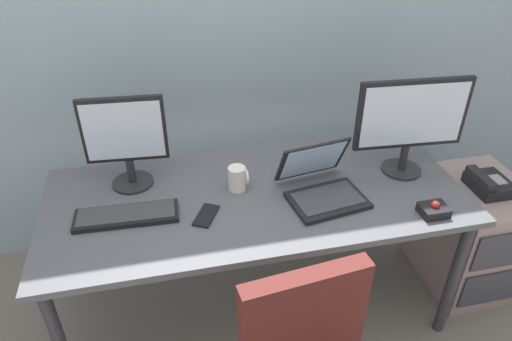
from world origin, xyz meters
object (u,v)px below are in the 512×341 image
Objects in this scene: desk_phone at (488,184)px; keyboard at (127,215)px; monitor_side at (125,138)px; coffee_mug at (238,178)px; file_cabinet at (470,234)px; monitor_main at (411,120)px; trackball_mouse at (434,210)px; laptop at (322,185)px; cell_phone at (206,215)px.

keyboard is at bearing 179.92° from desk_phone.
desk_phone is 1.69m from monitor_side.
file_cabinet is at bearing -4.07° from coffee_mug.
monitor_main is 4.52× the size of trackball_mouse.
trackball_mouse is (-0.46, -0.25, 0.11)m from desk_phone.
monitor_side is 0.33m from keyboard.
desk_phone is at bearing -10.03° from monitor_main.
keyboard is 0.49m from coffee_mug.
trackball_mouse is at bearing -11.56° from keyboard.
laptop is (-0.87, -0.04, 0.47)m from file_cabinet.
monitor_main is 1.20× the size of keyboard.
monitor_side is 3.80× the size of coffee_mug.
monitor_main is 1.38× the size of laptop.
laptop is 3.29× the size of coffee_mug.
keyboard is at bearing -162.77° from cell_phone.
monitor_main is at bearing 12.68° from laptop.
keyboard is at bearing -176.58° from monitor_main.
monitor_side is 0.85m from laptop.
monitor_side is 2.93× the size of cell_phone.
monitor_main reaches higher than keyboard.
cell_phone is at bearing -10.97° from keyboard.
coffee_mug is at bearing 175.93° from file_cabinet.
trackball_mouse is (1.21, -0.25, 0.01)m from keyboard.
coffee_mug reaches higher than keyboard.
keyboard is 1.24m from trackball_mouse.
desk_phone is 0.40× the size of monitor_main.
coffee_mug is (-0.34, 0.12, 0.00)m from laptop.
laptop is (0.79, -0.26, -0.18)m from monitor_side.
coffee_mug is at bearing 175.12° from desk_phone.
laptop reaches higher than desk_phone.
file_cabinet is 1.42× the size of keyboard.
monitor_side is 0.47m from cell_phone.
coffee_mug is at bearing 154.80° from trackball_mouse.
coffee_mug is at bearing 73.01° from cell_phone.
keyboard is (-1.67, 0.00, 0.10)m from desk_phone.
monitor_side is at bearing 161.82° from cell_phone.
monitor_main is 3.50× the size of cell_phone.
laptop is (-0.42, -0.10, -0.21)m from monitor_main.
desk_phone reaches higher than file_cabinet.
trackball_mouse reaches higher than desk_phone.
keyboard is at bearing -179.52° from file_cabinet.
cell_phone is (-0.16, -0.16, -0.05)m from coffee_mug.
desk_phone is 1.41× the size of cell_phone.
cell_phone is (-0.50, -0.04, -0.05)m from laptop.
laptop reaches higher than trackball_mouse.
desk_phone is (-0.01, -0.02, 0.33)m from file_cabinet.
coffee_mug is 0.77× the size of cell_phone.
file_cabinet is 1.19× the size of monitor_main.
cell_phone reaches higher than desk_phone.
trackball_mouse is at bearing -29.55° from laptop.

